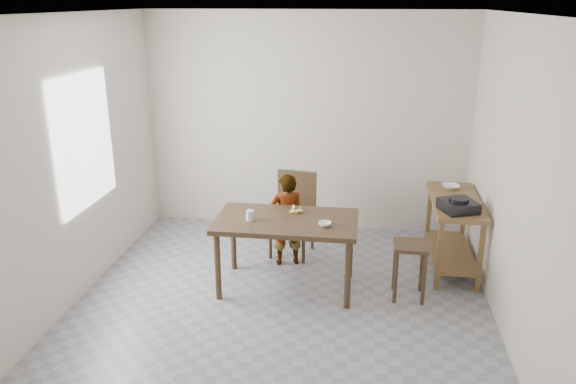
# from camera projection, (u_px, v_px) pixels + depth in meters

# --- Properties ---
(floor) EXTENTS (4.00, 4.00, 0.04)m
(floor) POSITION_uv_depth(u_px,v_px,m) (282.00, 303.00, 5.51)
(floor) COLOR gray
(floor) RESTS_ON ground
(ceiling) EXTENTS (4.00, 4.00, 0.04)m
(ceiling) POSITION_uv_depth(u_px,v_px,m) (281.00, 11.00, 4.62)
(ceiling) COLOR white
(ceiling) RESTS_ON wall_back
(wall_back) EXTENTS (4.00, 0.04, 2.70)m
(wall_back) POSITION_uv_depth(u_px,v_px,m) (306.00, 123.00, 6.96)
(wall_back) COLOR beige
(wall_back) RESTS_ON ground
(wall_front) EXTENTS (4.00, 0.04, 2.70)m
(wall_front) POSITION_uv_depth(u_px,v_px,m) (229.00, 271.00, 3.18)
(wall_front) COLOR beige
(wall_front) RESTS_ON ground
(wall_left) EXTENTS (0.04, 4.00, 2.70)m
(wall_left) POSITION_uv_depth(u_px,v_px,m) (72.00, 161.00, 5.33)
(wall_left) COLOR beige
(wall_left) RESTS_ON ground
(wall_right) EXTENTS (0.04, 4.00, 2.70)m
(wall_right) POSITION_uv_depth(u_px,v_px,m) (515.00, 179.00, 4.80)
(wall_right) COLOR beige
(wall_right) RESTS_ON ground
(window_pane) EXTENTS (0.02, 1.10, 1.30)m
(window_pane) POSITION_uv_depth(u_px,v_px,m) (85.00, 141.00, 5.46)
(window_pane) COLOR white
(window_pane) RESTS_ON wall_left
(dining_table) EXTENTS (1.40, 0.80, 0.75)m
(dining_table) POSITION_uv_depth(u_px,v_px,m) (287.00, 254.00, 5.67)
(dining_table) COLOR #3E2B1B
(dining_table) RESTS_ON floor
(prep_counter) EXTENTS (0.50, 1.20, 0.80)m
(prep_counter) POSITION_uv_depth(u_px,v_px,m) (452.00, 234.00, 6.09)
(prep_counter) COLOR brown
(prep_counter) RESTS_ON floor
(child) EXTENTS (0.44, 0.35, 1.05)m
(child) POSITION_uv_depth(u_px,v_px,m) (287.00, 220.00, 6.14)
(child) COLOR silver
(child) RESTS_ON floor
(dining_chair) EXTENTS (0.52, 0.52, 0.94)m
(dining_chair) POSITION_uv_depth(u_px,v_px,m) (292.00, 216.00, 6.39)
(dining_chair) COLOR #3E2B1B
(dining_chair) RESTS_ON floor
(stool) EXTENTS (0.33, 0.33, 0.57)m
(stool) POSITION_uv_depth(u_px,v_px,m) (409.00, 271.00, 5.50)
(stool) COLOR #3E2B1B
(stool) RESTS_ON floor
(glass_tumbler) EXTENTS (0.10, 0.10, 0.10)m
(glass_tumbler) POSITION_uv_depth(u_px,v_px,m) (250.00, 215.00, 5.51)
(glass_tumbler) COLOR silver
(glass_tumbler) RESTS_ON dining_table
(small_bowl) EXTENTS (0.15, 0.15, 0.04)m
(small_bowl) POSITION_uv_depth(u_px,v_px,m) (325.00, 224.00, 5.37)
(small_bowl) COLOR white
(small_bowl) RESTS_ON dining_table
(banana) EXTENTS (0.17, 0.14, 0.05)m
(banana) POSITION_uv_depth(u_px,v_px,m) (296.00, 211.00, 5.69)
(banana) COLOR yellow
(banana) RESTS_ON dining_table
(serving_bowl) EXTENTS (0.21, 0.21, 0.05)m
(serving_bowl) POSITION_uv_depth(u_px,v_px,m) (450.00, 187.00, 6.27)
(serving_bowl) COLOR white
(serving_bowl) RESTS_ON prep_counter
(gas_burner) EXTENTS (0.42, 0.42, 0.11)m
(gas_burner) POSITION_uv_depth(u_px,v_px,m) (458.00, 206.00, 5.60)
(gas_burner) COLOR black
(gas_burner) RESTS_ON prep_counter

